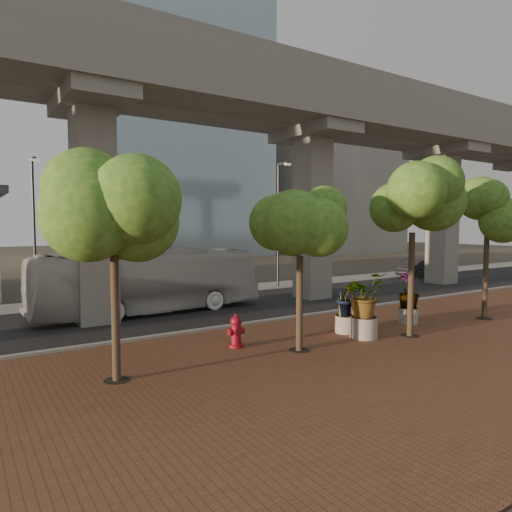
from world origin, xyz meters
TOP-DOWN VIEW (x-y plane):
  - ground at (0.00, 0.00)m, footprint 160.00×160.00m
  - brick_plaza at (0.00, -8.00)m, footprint 70.00×13.00m
  - asphalt_road at (0.00, 2.00)m, footprint 90.00×8.00m
  - curb_strip at (0.00, -2.00)m, footprint 70.00×0.25m
  - far_sidewalk at (0.00, 7.50)m, footprint 90.00×3.00m
  - transit_viaduct at (0.00, 2.00)m, footprint 72.00×5.60m
  - midrise_block at (38.00, 36.00)m, footprint 18.00×16.00m
  - transit_bus at (-3.33, 2.77)m, footprint 10.86×2.81m
  - parked_car at (19.84, 5.09)m, footprint 4.67×1.96m
  - fire_hydrant at (-3.05, -4.73)m, footprint 0.57×0.51m
  - planter_front at (1.53, -6.21)m, footprint 2.21×2.21m
  - planter_right at (5.00, -5.45)m, footprint 1.99×1.99m
  - planter_left at (1.58, -5.25)m, footprint 1.88×1.88m
  - street_tree_far_west at (-7.42, -5.84)m, footprint 3.65×3.65m
  - street_tree_near_west at (-1.50, -6.23)m, footprint 3.23×3.23m
  - street_tree_near_east at (3.20, -6.96)m, footprint 3.42×3.42m
  - street_tree_far_east at (8.57, -6.70)m, footprint 3.17×3.17m
  - streetlamp_west at (-7.72, 6.52)m, footprint 0.36×1.06m
  - streetlamp_east at (7.15, 6.79)m, footprint 0.41×1.19m

SIDE VIEW (x-z plane):
  - ground at x=0.00m, z-range 0.00..0.00m
  - asphalt_road at x=0.00m, z-range 0.00..0.04m
  - brick_plaza at x=0.00m, z-range 0.00..0.06m
  - far_sidewalk at x=0.00m, z-range 0.00..0.06m
  - curb_strip at x=0.00m, z-range 0.00..0.16m
  - fire_hydrant at x=-3.05m, z-range 0.04..1.18m
  - parked_car at x=19.84m, z-range 0.00..1.50m
  - planter_left at x=1.58m, z-range 0.28..2.35m
  - planter_right at x=5.00m, z-range 0.29..2.42m
  - transit_bus at x=-3.33m, z-range 0.00..3.01m
  - planter_front at x=1.53m, z-range 0.32..2.75m
  - street_tree_near_west at x=-1.50m, z-range 1.35..6.92m
  - streetlamp_west at x=-7.72m, z-range 0.62..7.96m
  - street_tree_far_east at x=8.57m, z-range 1.64..7.73m
  - street_tree_far_west at x=-7.42m, z-range 1.56..7.94m
  - streetlamp_east at x=7.15m, z-range 0.69..8.92m
  - street_tree_near_east at x=3.20m, z-range 1.70..8.14m
  - transit_viaduct at x=0.00m, z-range 1.09..13.49m
  - midrise_block at x=38.00m, z-range 0.00..24.00m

